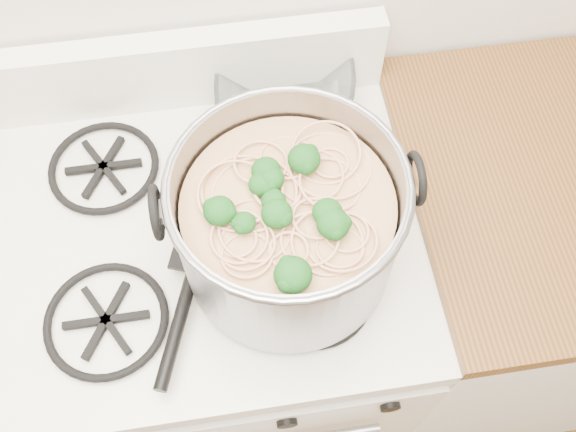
{
  "coord_description": "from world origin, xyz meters",
  "views": [
    {
      "loc": [
        0.07,
        0.72,
        1.91
      ],
      "look_at": [
        0.14,
        1.18,
        1.06
      ],
      "focal_mm": 40.0,
      "sensor_mm": 36.0,
      "label": 1
    }
  ],
  "objects": [
    {
      "name": "gas_range",
      "position": [
        0.0,
        1.26,
        0.44
      ],
      "size": [
        0.76,
        0.66,
        0.92
      ],
      "color": "white",
      "rests_on": "ground"
    },
    {
      "name": "counter_left",
      "position": [
        -0.51,
        1.26,
        0.46
      ],
      "size": [
        0.25,
        0.65,
        0.92
      ],
      "color": "silver",
      "rests_on": "ground"
    },
    {
      "name": "stock_pot",
      "position": [
        0.14,
        1.18,
        1.03
      ],
      "size": [
        0.38,
        0.35,
        0.24
      ],
      "color": "gray",
      "rests_on": "gas_range"
    },
    {
      "name": "spatula",
      "position": [
        -0.0,
        1.22,
        0.94
      ],
      "size": [
        0.38,
        0.39,
        0.02
      ],
      "primitive_type": null,
      "rotation": [
        0.0,
        0.0,
        -0.33
      ],
      "color": "black",
      "rests_on": "gas_range"
    },
    {
      "name": "glass_bowl",
      "position": [
        0.18,
        1.52,
        0.94
      ],
      "size": [
        0.13,
        0.13,
        0.03
      ],
      "primitive_type": "imported",
      "rotation": [
        0.0,
        0.0,
        -0.21
      ],
      "color": "white",
      "rests_on": "gas_range"
    }
  ]
}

